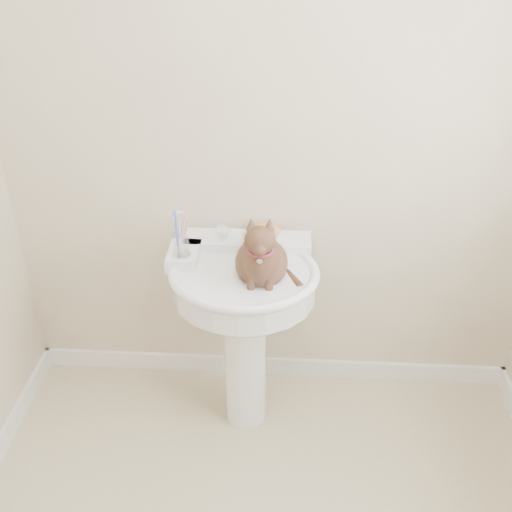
# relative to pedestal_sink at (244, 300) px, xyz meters

# --- Properties ---
(wall_back) EXTENTS (2.20, 0.00, 2.50)m
(wall_back) POSITION_rel_pedestal_sink_xyz_m (0.10, 0.29, 0.61)
(wall_back) COLOR beige
(wall_back) RESTS_ON ground
(baseboard_back) EXTENTS (2.20, 0.02, 0.09)m
(baseboard_back) POSITION_rel_pedestal_sink_xyz_m (0.10, 0.28, -0.59)
(baseboard_back) COLOR white
(baseboard_back) RESTS_ON floor
(pedestal_sink) EXTENTS (0.59, 0.58, 0.81)m
(pedestal_sink) POSITION_rel_pedestal_sink_xyz_m (0.00, 0.00, 0.00)
(pedestal_sink) COLOR white
(pedestal_sink) RESTS_ON floor
(faucet) EXTENTS (0.28, 0.12, 0.14)m
(faucet) POSITION_rel_pedestal_sink_xyz_m (0.00, 0.15, 0.21)
(faucet) COLOR silver
(faucet) RESTS_ON pedestal_sink
(soap_bar) EXTENTS (0.10, 0.08, 0.03)m
(soap_bar) POSITION_rel_pedestal_sink_xyz_m (0.08, 0.23, 0.19)
(soap_bar) COLOR orange
(soap_bar) RESTS_ON pedestal_sink
(toothbrush_cup) EXTENTS (0.07, 0.07, 0.18)m
(toothbrush_cup) POSITION_rel_pedestal_sink_xyz_m (-0.24, 0.03, 0.22)
(toothbrush_cup) COLOR silver
(toothbrush_cup) RESTS_ON pedestal_sink
(cat) EXTENTS (0.22, 0.27, 0.40)m
(cat) POSITION_rel_pedestal_sink_xyz_m (0.07, -0.05, 0.22)
(cat) COLOR brown
(cat) RESTS_ON pedestal_sink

